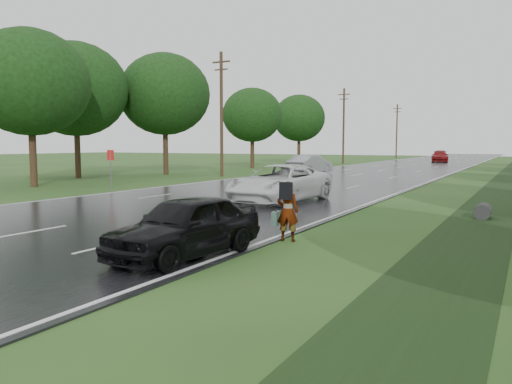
{
  "coord_description": "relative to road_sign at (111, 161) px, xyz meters",
  "views": [
    {
      "loc": [
        12.92,
        -9.31,
        2.63
      ],
      "look_at": [
        6.21,
        2.84,
        1.3
      ],
      "focal_mm": 35.0,
      "sensor_mm": 36.0,
      "label": 1
    }
  ],
  "objects": [
    {
      "name": "ground",
      "position": [
        8.5,
        -12.0,
        -1.64
      ],
      "size": [
        220.0,
        220.0,
        0.0
      ],
      "primitive_type": "plane",
      "color": "#274C1B",
      "rests_on": "ground"
    },
    {
      "name": "road",
      "position": [
        8.5,
        33.0,
        -1.62
      ],
      "size": [
        14.0,
        180.0,
        0.04
      ],
      "primitive_type": "cube",
      "color": "black",
      "rests_on": "ground"
    },
    {
      "name": "edge_stripe_east",
      "position": [
        15.25,
        33.0,
        -1.6
      ],
      "size": [
        0.12,
        180.0,
        0.01
      ],
      "primitive_type": "cube",
      "color": "silver",
      "rests_on": "road"
    },
    {
      "name": "edge_stripe_west",
      "position": [
        1.75,
        33.0,
        -1.6
      ],
      "size": [
        0.12,
        180.0,
        0.01
      ],
      "primitive_type": "cube",
      "color": "silver",
      "rests_on": "road"
    },
    {
      "name": "center_line",
      "position": [
        8.5,
        33.0,
        -1.6
      ],
      "size": [
        0.12,
        180.0,
        0.01
      ],
      "primitive_type": "cube",
      "color": "silver",
      "rests_on": "road"
    },
    {
      "name": "drainage_ditch",
      "position": [
        20.0,
        6.71,
        -1.61
      ],
      "size": [
        2.2,
        120.0,
        0.56
      ],
      "color": "black",
      "rests_on": "ground"
    },
    {
      "name": "road_sign",
      "position": [
        0.0,
        0.0,
        0.0
      ],
      "size": [
        0.5,
        0.06,
        2.3
      ],
      "color": "slate",
      "rests_on": "ground"
    },
    {
      "name": "utility_pole_mid",
      "position": [
        -0.7,
        13.0,
        3.55
      ],
      "size": [
        1.6,
        0.26,
        10.0
      ],
      "color": "#3E2819",
      "rests_on": "ground"
    },
    {
      "name": "utility_pole_far",
      "position": [
        -0.7,
        43.0,
        3.55
      ],
      "size": [
        1.6,
        0.26,
        10.0
      ],
      "color": "#3E2819",
      "rests_on": "ground"
    },
    {
      "name": "utility_pole_distant",
      "position": [
        -0.7,
        73.0,
        3.55
      ],
      "size": [
        1.6,
        0.26,
        10.0
      ],
      "color": "#3E2819",
      "rests_on": "ground"
    },
    {
      "name": "tree_west_b",
      "position": [
        -5.5,
        -1.0,
        4.73
      ],
      "size": [
        7.2,
        7.2,
        9.62
      ],
      "color": "#3E2819",
      "rests_on": "ground"
    },
    {
      "name": "tree_west_c",
      "position": [
        -6.5,
        13.0,
        5.27
      ],
      "size": [
        7.8,
        7.8,
        10.43
      ],
      "color": "#3E2819",
      "rests_on": "ground"
    },
    {
      "name": "tree_west_d",
      "position": [
        -5.7,
        27.0,
        4.18
      ],
      "size": [
        6.6,
        6.6,
        8.8
      ],
      "color": "#3E2819",
      "rests_on": "ground"
    },
    {
      "name": "tree_west_e",
      "position": [
        -9.5,
        6.0,
        5.19
      ],
      "size": [
        8.0,
        8.0,
        10.44
      ],
      "color": "#3E2819",
      "rests_on": "ground"
    },
    {
      "name": "tree_west_f",
      "position": [
        -6.3,
        41.0,
        4.49
      ],
      "size": [
        7.0,
        7.0,
        9.29
      ],
      "color": "#3E2819",
      "rests_on": "ground"
    },
    {
      "name": "pedestrian",
      "position": [
        15.68,
        -9.18,
        -0.8
      ],
      "size": [
        0.82,
        0.63,
        1.64
      ],
      "rotation": [
        0.0,
        0.0,
        3.37
      ],
      "color": "#A5998C",
      "rests_on": "ground"
    },
    {
      "name": "white_pickup",
      "position": [
        11.5,
        -1.09,
        -0.76
      ],
      "size": [
        3.13,
        6.19,
        1.68
      ],
      "primitive_type": "imported",
      "rotation": [
        0.0,
        0.0,
        -0.06
      ],
      "color": "silver",
      "rests_on": "road"
    },
    {
      "name": "dark_sedan",
      "position": [
        14.5,
        -12.14,
        -0.89
      ],
      "size": [
        2.07,
        4.34,
        1.43
      ],
      "primitive_type": "imported",
      "rotation": [
        0.0,
        0.0,
        -0.09
      ],
      "color": "black",
      "rests_on": "road"
    },
    {
      "name": "silver_sedan",
      "position": [
        4.75,
        18.56,
        -0.76
      ],
      "size": [
        2.38,
        5.28,
        1.68
      ],
      "primitive_type": "imported",
      "rotation": [
        0.0,
        0.0,
        3.02
      ],
      "color": "#93959B",
      "rests_on": "road"
    },
    {
      "name": "far_car_red",
      "position": [
        9.73,
        55.56,
        -0.78
      ],
      "size": [
        3.12,
        5.92,
        1.64
      ],
      "primitive_type": "imported",
      "rotation": [
        0.0,
        0.0,
        0.15
      ],
      "color": "maroon",
      "rests_on": "road"
    },
    {
      "name": "far_car_dark",
      "position": [
        5.07,
        86.77,
        -0.94
      ],
      "size": [
        1.94,
        4.16,
        1.32
      ],
      "primitive_type": "imported",
      "rotation": [
        0.0,
        0.0,
        3.28
      ],
      "color": "black",
      "rests_on": "road"
    }
  ]
}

